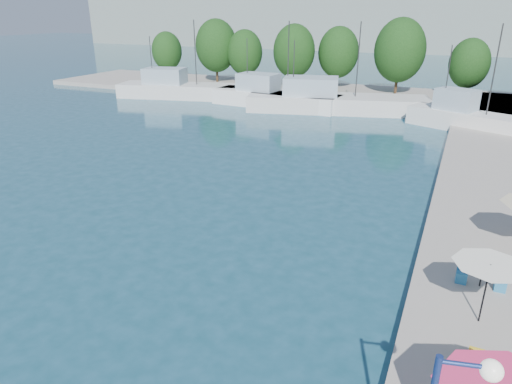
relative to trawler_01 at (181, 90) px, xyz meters
The scene contains 16 objects.
quay_far 22.07m from the trawler_01, 26.19° to the left, with size 90.00×16.00×0.60m, color #9E988F.
hill_west 102.99m from the trawler_01, 91.23° to the left, with size 180.00×40.00×16.00m, color gray.
trawler_01 is the anchor object (origin of this frame).
trawler_02 13.50m from the trawler_01, ahead, with size 16.07×5.52×10.20m.
trawler_03 20.83m from the trawler_01, ahead, with size 20.94×10.19×10.20m.
trawler_04 35.52m from the trawler_01, ahead, with size 12.39×7.73×10.20m.
tree_01 17.12m from the trawler_01, 130.40° to the left, with size 4.88×4.88×7.22m.
tree_02 12.41m from the trawler_01, 94.12° to the left, with size 6.25×6.25×9.25m.
tree_03 12.93m from the trawler_01, 71.85° to the left, with size 5.26×5.26×7.79m.
tree_04 16.76m from the trawler_01, 42.69° to the left, with size 5.86×5.86×8.67m.
tree_05 22.60m from the trawler_01, 37.84° to the left, with size 5.64×5.64×8.35m.
tree_06 28.89m from the trawler_01, 23.27° to the left, with size 6.47×6.47×9.57m.
tree_07 36.82m from the trawler_01, 19.63° to the left, with size 4.88×4.88×7.22m.
umbrella_white 51.52m from the trawler_01, 45.21° to the right, with size 2.47×2.47×2.27m.
cafe_table_01 53.94m from the trawler_01, 46.96° to the right, with size 1.82×0.70×0.76m.
cafe_table_02 49.82m from the trawler_01, 43.21° to the right, with size 1.82×0.70×0.76m.
Camera 1 is at (6.85, 5.41, 10.74)m, focal length 32.00 mm.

